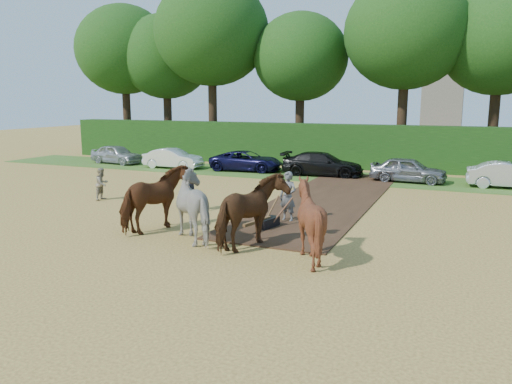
% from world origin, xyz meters
% --- Properties ---
extents(ground, '(120.00, 120.00, 0.00)m').
position_xyz_m(ground, '(0.00, 0.00, 0.00)').
color(ground, gold).
rests_on(ground, ground).
extents(earth_strip, '(4.50, 17.00, 0.05)m').
position_xyz_m(earth_strip, '(1.50, 7.00, 0.03)').
color(earth_strip, '#472D1C').
rests_on(earth_strip, ground).
extents(grass_verge, '(50.00, 5.00, 0.03)m').
position_xyz_m(grass_verge, '(0.00, 14.00, 0.01)').
color(grass_verge, '#38601E').
rests_on(grass_verge, ground).
extents(hedgerow, '(46.00, 1.60, 3.00)m').
position_xyz_m(hedgerow, '(0.00, 18.50, 1.50)').
color(hedgerow, '#14380F').
rests_on(hedgerow, ground).
extents(spectator_near, '(0.60, 0.76, 1.53)m').
position_xyz_m(spectator_near, '(-8.27, 2.76, 0.76)').
color(spectator_near, '#BAB292').
rests_on(spectator_near, ground).
extents(spectator_far, '(0.76, 1.05, 1.65)m').
position_xyz_m(spectator_far, '(-3.21, 2.35, 0.82)').
color(spectator_far, '#292C37').
rests_on(spectator_far, ground).
extents(plough_team, '(8.09, 5.69, 2.35)m').
position_xyz_m(plough_team, '(0.41, -1.42, 1.17)').
color(plough_team, '#5C2917').
rests_on(plough_team, ground).
extents(parked_cars, '(40.78, 2.97, 1.47)m').
position_xyz_m(parked_cars, '(1.47, 13.99, 0.69)').
color(parked_cars, '#A8ABAF').
rests_on(parked_cars, ground).
extents(treeline, '(48.70, 10.60, 14.21)m').
position_xyz_m(treeline, '(-1.69, 21.69, 8.97)').
color(treeline, '#382616').
rests_on(treeline, ground).
extents(church, '(5.20, 5.20, 27.00)m').
position_xyz_m(church, '(4.00, 55.00, 13.73)').
color(church, slate).
rests_on(church, ground).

